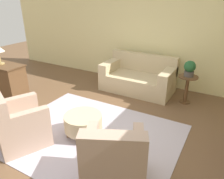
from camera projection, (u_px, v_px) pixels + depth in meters
ground_plane at (90, 136)px, 4.01m from camera, size 16.00×16.00×0.00m
wall_back at (153, 34)px, 5.87m from camera, size 9.96×0.12×2.80m
rug at (90, 135)px, 4.01m from camera, size 3.13×2.48×0.01m
couch at (138, 78)px, 5.80m from camera, size 1.84×0.98×0.92m
armchair_left at (17, 125)px, 3.66m from camera, size 1.03×1.04×0.99m
armchair_right at (114, 163)px, 2.82m from camera, size 1.03×1.04×0.99m
ottoman_table at (83, 122)px, 3.93m from camera, size 0.68×0.68×0.41m
side_table at (187, 85)px, 5.06m from camera, size 0.44×0.44×0.67m
dresser at (5, 82)px, 5.19m from camera, size 1.10×0.51×0.91m
potted_plant_on_side_table at (190, 68)px, 4.89m from camera, size 0.26×0.26×0.36m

